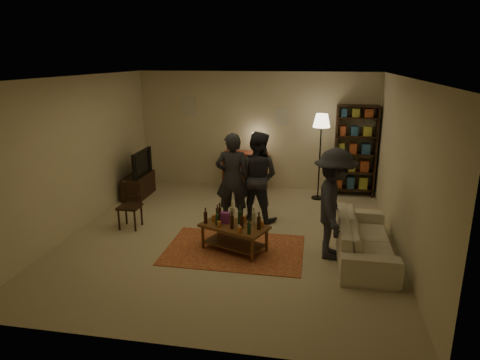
% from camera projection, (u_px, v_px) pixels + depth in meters
% --- Properties ---
extents(floor, '(6.00, 6.00, 0.00)m').
position_uv_depth(floor, '(231.00, 236.00, 7.45)').
color(floor, '#C6B793').
rests_on(floor, ground).
extents(room_shell, '(6.00, 6.00, 6.00)m').
position_uv_depth(room_shell, '(228.00, 111.00, 9.88)').
color(room_shell, beige).
rests_on(room_shell, ground).
extents(rug, '(2.20, 1.50, 0.01)m').
position_uv_depth(rug, '(234.00, 250.00, 6.91)').
color(rug, maroon).
rests_on(rug, ground).
extents(coffee_table, '(1.18, 0.92, 0.77)m').
position_uv_depth(coffee_table, '(234.00, 227.00, 6.81)').
color(coffee_table, brown).
rests_on(coffee_table, ground).
extents(dining_chair, '(0.38, 0.38, 0.87)m').
position_uv_depth(dining_chair, '(131.00, 203.00, 7.75)').
color(dining_chair, black).
rests_on(dining_chair, ground).
extents(tv_stand, '(0.40, 1.00, 1.06)m').
position_uv_depth(tv_stand, '(138.00, 180.00, 9.46)').
color(tv_stand, black).
rests_on(tv_stand, ground).
extents(dresser, '(1.00, 0.50, 1.36)m').
position_uv_depth(dresser, '(245.00, 170.00, 9.92)').
color(dresser, maroon).
rests_on(dresser, ground).
extents(bookshelf, '(0.90, 0.34, 2.02)m').
position_uv_depth(bookshelf, '(355.00, 150.00, 9.41)').
color(bookshelf, black).
rests_on(bookshelf, ground).
extents(floor_lamp, '(0.36, 0.36, 1.86)m').
position_uv_depth(floor_lamp, '(321.00, 127.00, 8.99)').
color(floor_lamp, black).
rests_on(floor_lamp, ground).
extents(sofa, '(0.81, 2.08, 0.61)m').
position_uv_depth(sofa, '(364.00, 238.00, 6.61)').
color(sofa, beige).
rests_on(sofa, ground).
extents(person_left, '(0.66, 0.47, 1.71)m').
position_uv_depth(person_left, '(232.00, 179.00, 7.83)').
color(person_left, '#212128').
rests_on(person_left, ground).
extents(person_right, '(0.99, 0.88, 1.70)m').
position_uv_depth(person_right, '(257.00, 176.00, 8.01)').
color(person_right, '#292A31').
rests_on(person_right, ground).
extents(person_by_sofa, '(0.65, 1.12, 1.72)m').
position_uv_depth(person_by_sofa, '(334.00, 204.00, 6.47)').
color(person_by_sofa, '#2A2A32').
rests_on(person_by_sofa, ground).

